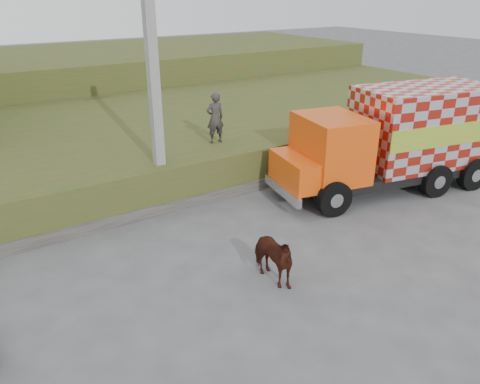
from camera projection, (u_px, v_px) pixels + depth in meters
ground at (269, 260)px, 12.42m from camera, size 120.00×120.00×0.00m
embankment at (130, 139)px, 19.81m from camera, size 40.00×12.00×1.50m
embankment_far at (59, 79)px, 28.74m from camera, size 40.00×12.00×3.00m
retaining_strip at (138, 213)px, 14.58m from camera, size 16.00×0.50×0.40m
utility_pole at (154, 82)px, 13.83m from camera, size 1.20×0.30×8.00m
cargo_truck at (397, 139)px, 16.26m from camera, size 8.29×4.06×3.55m
cow at (271, 257)px, 11.25m from camera, size 0.81×1.64×1.36m
pedestrian at (215, 118)px, 16.59m from camera, size 0.69×0.49×1.80m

